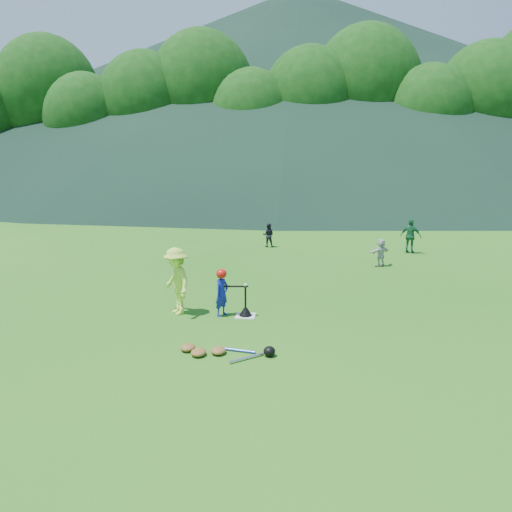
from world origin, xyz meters
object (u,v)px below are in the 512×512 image
(adult_coach, at_px, (176,281))
(batting_tee, at_px, (246,311))
(home_plate, at_px, (246,316))
(equipment_pile, at_px, (218,351))
(fielder_c, at_px, (411,236))
(fielder_b, at_px, (268,235))
(fielder_d, at_px, (381,253))
(batter_child, at_px, (222,293))

(adult_coach, relative_size, batting_tee, 2.29)
(batting_tee, bearing_deg, adult_coach, 178.18)
(home_plate, xyz_separation_m, equipment_pile, (-0.25, -2.23, 0.06))
(home_plate, bearing_deg, fielder_c, 56.59)
(fielder_b, relative_size, fielder_d, 1.02)
(fielder_c, distance_m, fielder_d, 2.78)
(equipment_pile, bearing_deg, home_plate, 83.71)
(home_plate, relative_size, batting_tee, 0.66)
(home_plate, relative_size, batter_child, 0.42)
(home_plate, relative_size, fielder_b, 0.48)
(fielder_d, height_order, batting_tee, fielder_d)
(batter_child, xyz_separation_m, fielder_d, (4.38, 5.59, -0.07))
(adult_coach, xyz_separation_m, fielder_b, (1.49, 8.70, -0.31))
(home_plate, xyz_separation_m, fielder_b, (-0.11, 8.76, 0.46))
(fielder_b, distance_m, fielder_d, 5.04)
(adult_coach, distance_m, fielder_b, 8.84)
(fielder_b, distance_m, equipment_pile, 11.00)
(home_plate, relative_size, fielder_d, 0.49)
(adult_coach, bearing_deg, batter_child, 51.65)
(fielder_d, relative_size, batting_tee, 1.35)
(fielder_b, bearing_deg, adult_coach, 82.76)
(fielder_c, bearing_deg, batting_tee, 81.97)
(batter_child, xyz_separation_m, fielder_b, (0.44, 8.74, -0.06))
(batter_child, bearing_deg, equipment_pile, -143.86)
(fielder_d, bearing_deg, adult_coach, 7.82)
(fielder_b, xyz_separation_m, fielder_c, (5.37, -0.77, 0.17))
(home_plate, relative_size, fielder_c, 0.35)
(home_plate, bearing_deg, adult_coach, 178.18)
(batter_child, height_order, equipment_pile, batter_child)
(fielder_b, xyz_separation_m, fielder_d, (3.94, -3.15, -0.01))
(home_plate, xyz_separation_m, fielder_d, (3.83, 5.61, 0.45))
(home_plate, bearing_deg, batting_tee, 0.00)
(home_plate, distance_m, adult_coach, 1.78)
(fielder_c, xyz_separation_m, fielder_d, (-1.43, -2.38, -0.19))
(fielder_c, relative_size, batting_tee, 1.90)
(fielder_c, height_order, equipment_pile, fielder_c)
(home_plate, height_order, equipment_pile, equipment_pile)
(adult_coach, relative_size, fielder_d, 1.69)
(fielder_c, xyz_separation_m, batting_tee, (-5.26, -7.98, -0.52))
(batter_child, bearing_deg, home_plate, -62.93)
(batting_tee, bearing_deg, equipment_pile, -96.29)
(batter_child, distance_m, batting_tee, 0.68)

